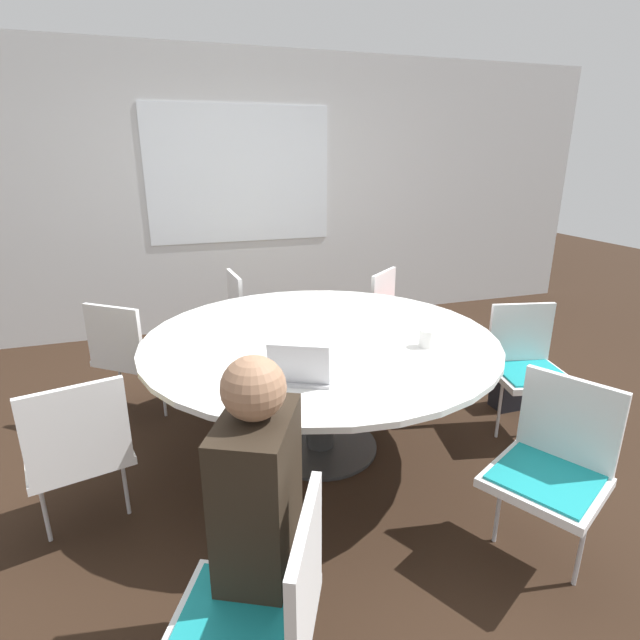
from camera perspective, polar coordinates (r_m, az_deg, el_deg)
The scene contains 14 objects.
ground_plane at distance 3.24m, azimuth 0.00°, elevation -14.29°, with size 16.00×16.00×0.00m, color black.
wall_back at distance 5.21m, azimuth -9.06°, elevation 13.88°, with size 8.00×0.07×2.70m.
conference_table at distance 2.94m, azimuth 0.00°, elevation -3.87°, with size 2.04×2.04×0.74m.
chair_0 at distance 1.68m, azimuth -6.56°, elevation -30.31°, with size 0.57×0.58×0.84m.
chair_1 at distance 2.45m, azimuth 25.12°, elevation -14.36°, with size 0.58×0.58×0.84m.
chair_2 at distance 3.45m, azimuth 22.60°, elevation -4.37°, with size 0.52×0.50×0.84m.
chair_3 at distance 4.15m, azimuth 8.75°, elevation 0.65°, with size 0.61×0.61×0.84m.
chair_4 at distance 4.17m, azimuth -7.88°, elevation 0.78°, with size 0.45×0.47×0.84m.
chair_5 at distance 3.59m, azimuth -20.88°, elevation -3.25°, with size 0.61×0.60×0.84m.
chair_6 at distance 2.58m, azimuth -25.93°, elevation -12.79°, with size 0.53×0.51×0.84m.
person_0 at distance 1.73m, azimuth -7.52°, elevation -19.63°, with size 0.36×0.42×1.19m.
laptop at distance 2.32m, azimuth -2.17°, elevation -5.89°, with size 0.36×0.34×0.21m.
coffee_cup at distance 2.79m, azimuth 12.11°, elevation -2.06°, with size 0.08×0.08×0.10m.
handbag at distance 3.92m, azimuth 21.61°, elevation -7.24°, with size 0.36×0.16×0.28m.
Camera 1 is at (-0.85, -2.58, 1.76)m, focal length 28.00 mm.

